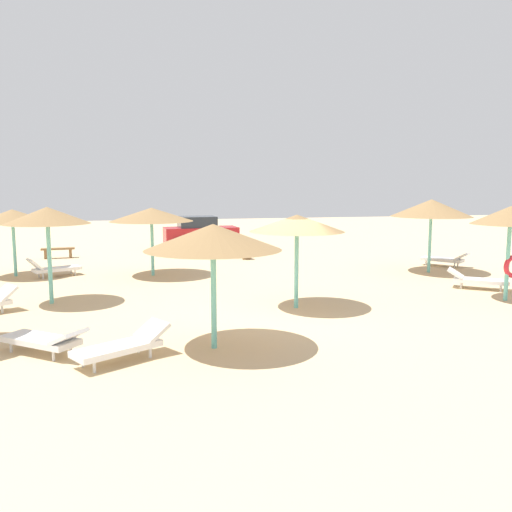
{
  "coord_description": "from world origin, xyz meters",
  "views": [
    {
      "loc": [
        -3.7,
        -12.99,
        3.42
      ],
      "look_at": [
        0.0,
        3.0,
        1.2
      ],
      "focal_mm": 36.86,
      "sensor_mm": 36.0,
      "label": 1
    }
  ],
  "objects_px": {
    "lounger_3": "(445,259)",
    "bench_0": "(243,251)",
    "parasol_3": "(431,208)",
    "parasol_4": "(511,217)",
    "bench_1": "(200,247)",
    "parasol_7": "(151,215)",
    "parasol_2": "(47,216)",
    "parasol_5": "(12,216)",
    "lounger_1": "(123,345)",
    "lounger_4": "(477,280)",
    "parasol_6": "(297,224)",
    "parasol_1": "(213,237)",
    "bench_2": "(58,251)",
    "lounger_5": "(53,268)",
    "parked_car": "(200,232)",
    "lounger_0": "(45,340)"
  },
  "relations": [
    {
      "from": "lounger_3",
      "to": "bench_0",
      "type": "bearing_deg",
      "value": 150.2
    },
    {
      "from": "parasol_3",
      "to": "parasol_4",
      "type": "relative_size",
      "value": 1.11
    },
    {
      "from": "bench_1",
      "to": "bench_0",
      "type": "bearing_deg",
      "value": -45.52
    },
    {
      "from": "parasol_7",
      "to": "parasol_2",
      "type": "bearing_deg",
      "value": -125.82
    },
    {
      "from": "bench_1",
      "to": "parasol_5",
      "type": "bearing_deg",
      "value": -147.7
    },
    {
      "from": "parasol_2",
      "to": "parasol_4",
      "type": "bearing_deg",
      "value": -11.29
    },
    {
      "from": "parasol_7",
      "to": "bench_1",
      "type": "relative_size",
      "value": 2.08
    },
    {
      "from": "lounger_1",
      "to": "lounger_4",
      "type": "xyz_separation_m",
      "value": [
        11.28,
        4.79,
        -0.0
      ]
    },
    {
      "from": "parasol_3",
      "to": "bench_1",
      "type": "bearing_deg",
      "value": 137.18
    },
    {
      "from": "parasol_6",
      "to": "lounger_4",
      "type": "height_order",
      "value": "parasol_6"
    },
    {
      "from": "parasol_1",
      "to": "bench_2",
      "type": "xyz_separation_m",
      "value": [
        -5.13,
        15.33,
        -2.01
      ]
    },
    {
      "from": "parasol_1",
      "to": "bench_2",
      "type": "distance_m",
      "value": 16.29
    },
    {
      "from": "lounger_4",
      "to": "bench_0",
      "type": "xyz_separation_m",
      "value": [
        -6.06,
        9.08,
        0.03
      ]
    },
    {
      "from": "parasol_3",
      "to": "lounger_5",
      "type": "xyz_separation_m",
      "value": [
        -14.31,
        2.25,
        -2.21
      ]
    },
    {
      "from": "parasol_4",
      "to": "bench_0",
      "type": "relative_size",
      "value": 1.84
    },
    {
      "from": "lounger_4",
      "to": "parasol_7",
      "type": "bearing_deg",
      "value": 153.84
    },
    {
      "from": "lounger_5",
      "to": "parked_car",
      "type": "relative_size",
      "value": 0.48
    },
    {
      "from": "lounger_5",
      "to": "bench_2",
      "type": "bearing_deg",
      "value": 95.75
    },
    {
      "from": "parasol_7",
      "to": "parked_car",
      "type": "xyz_separation_m",
      "value": [
        2.88,
        8.74,
        -1.49
      ]
    },
    {
      "from": "bench_1",
      "to": "lounger_3",
      "type": "bearing_deg",
      "value": -33.24
    },
    {
      "from": "bench_0",
      "to": "bench_2",
      "type": "relative_size",
      "value": 1.0
    },
    {
      "from": "parasol_1",
      "to": "parasol_6",
      "type": "xyz_separation_m",
      "value": [
        2.79,
        3.14,
        0.02
      ]
    },
    {
      "from": "lounger_4",
      "to": "bench_1",
      "type": "height_order",
      "value": "lounger_4"
    },
    {
      "from": "parasol_6",
      "to": "parasol_4",
      "type": "bearing_deg",
      "value": -4.59
    },
    {
      "from": "parasol_2",
      "to": "parasol_4",
      "type": "xyz_separation_m",
      "value": [
        13.16,
        -2.63,
        -0.05
      ]
    },
    {
      "from": "parasol_4",
      "to": "lounger_3",
      "type": "relative_size",
      "value": 1.5
    },
    {
      "from": "parasol_5",
      "to": "parked_car",
      "type": "xyz_separation_m",
      "value": [
        7.95,
        7.75,
        -1.44
      ]
    },
    {
      "from": "lounger_1",
      "to": "lounger_3",
      "type": "xyz_separation_m",
      "value": [
        13.07,
        9.38,
        -0.0
      ]
    },
    {
      "from": "lounger_0",
      "to": "lounger_5",
      "type": "distance_m",
      "value": 9.73
    },
    {
      "from": "parasol_6",
      "to": "bench_1",
      "type": "distance_m",
      "value": 12.36
    },
    {
      "from": "parasol_5",
      "to": "lounger_3",
      "type": "height_order",
      "value": "parasol_5"
    },
    {
      "from": "lounger_3",
      "to": "parked_car",
      "type": "relative_size",
      "value": 0.46
    },
    {
      "from": "parasol_4",
      "to": "parasol_6",
      "type": "xyz_separation_m",
      "value": [
        -6.38,
        0.51,
        -0.12
      ]
    },
    {
      "from": "lounger_0",
      "to": "parked_car",
      "type": "height_order",
      "value": "parked_car"
    },
    {
      "from": "lounger_5",
      "to": "bench_2",
      "type": "relative_size",
      "value": 1.28
    },
    {
      "from": "parasol_4",
      "to": "parasol_6",
      "type": "distance_m",
      "value": 6.4
    },
    {
      "from": "parasol_7",
      "to": "bench_2",
      "type": "xyz_separation_m",
      "value": [
        -4.19,
        5.85,
        -1.97
      ]
    },
    {
      "from": "parasol_3",
      "to": "lounger_5",
      "type": "distance_m",
      "value": 14.65
    },
    {
      "from": "parasol_6",
      "to": "parasol_3",
      "type": "bearing_deg",
      "value": 33.69
    },
    {
      "from": "bench_2",
      "to": "parasol_2",
      "type": "bearing_deg",
      "value": -83.53
    },
    {
      "from": "parasol_6",
      "to": "bench_2",
      "type": "height_order",
      "value": "parasol_6"
    },
    {
      "from": "parasol_2",
      "to": "bench_2",
      "type": "bearing_deg",
      "value": 96.47
    },
    {
      "from": "parasol_2",
      "to": "bench_0",
      "type": "relative_size",
      "value": 1.83
    },
    {
      "from": "lounger_0",
      "to": "bench_0",
      "type": "bearing_deg",
      "value": 62.63
    },
    {
      "from": "parasol_7",
      "to": "bench_0",
      "type": "bearing_deg",
      "value": 42.66
    },
    {
      "from": "lounger_3",
      "to": "bench_0",
      "type": "xyz_separation_m",
      "value": [
        -7.84,
        4.49,
        0.03
      ]
    },
    {
      "from": "lounger_0",
      "to": "lounger_4",
      "type": "distance_m",
      "value": 13.46
    },
    {
      "from": "parasol_1",
      "to": "parasol_3",
      "type": "bearing_deg",
      "value": 38.61
    },
    {
      "from": "parasol_3",
      "to": "bench_0",
      "type": "height_order",
      "value": "parasol_3"
    },
    {
      "from": "parasol_2",
      "to": "bench_1",
      "type": "xyz_separation_m",
      "value": [
        5.58,
        10.02,
        -2.2
      ]
    }
  ]
}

